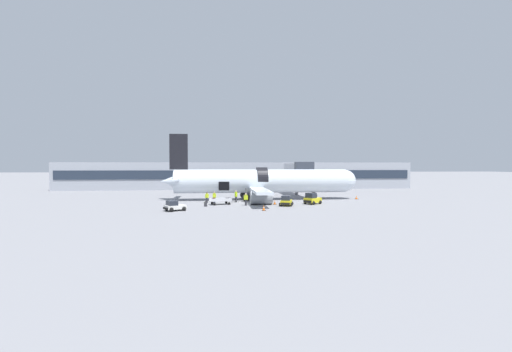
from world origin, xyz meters
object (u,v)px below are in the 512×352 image
baggage_tug_mid (286,202)px  airplane (259,182)px  baggage_cart_loading (221,201)px  ground_crew_loader_a (246,199)px  ground_crew_driver (236,196)px  ground_crew_loader_b (214,197)px  baggage_tug_rear (174,206)px  ground_crew_supervisor (207,197)px  suitcase_on_tarmac_upright (206,204)px  baggage_tug_lead (312,199)px

baggage_tug_mid → airplane: bearing=106.7°
baggage_tug_mid → baggage_cart_loading: bearing=163.8°
ground_crew_loader_a → ground_crew_driver: ground_crew_driver is taller
baggage_cart_loading → ground_crew_loader_b: bearing=111.0°
baggage_tug_rear → baggage_cart_loading: baggage_tug_rear is taller
airplane → ground_crew_driver: bearing=-139.0°
baggage_tug_mid → ground_crew_supervisor: size_ratio=1.60×
baggage_cart_loading → ground_crew_driver: bearing=51.5°
airplane → baggage_cart_loading: (-6.43, -6.49, -2.53)m
baggage_tug_mid → baggage_tug_rear: (-15.09, -3.71, -0.05)m
airplane → suitcase_on_tarmac_upright: (-8.59, -8.72, -2.73)m
ground_crew_loader_a → ground_crew_loader_b: size_ratio=1.04×
ground_crew_loader_a → baggage_tug_lead: bearing=4.7°
baggage_tug_rear → baggage_cart_loading: (5.90, 6.38, -0.06)m
baggage_tug_mid → ground_crew_loader_a: ground_crew_loader_a is taller
ground_crew_driver → ground_crew_loader_a: bearing=-75.4°
airplane → ground_crew_supervisor: bearing=-155.2°
ground_crew_supervisor → ground_crew_driver: bearing=5.2°
airplane → baggage_tug_lead: size_ratio=11.39×
baggage_tug_lead → baggage_cart_loading: bearing=176.6°
ground_crew_driver → suitcase_on_tarmac_upright: size_ratio=2.48×
airplane → baggage_tug_mid: size_ratio=12.46×
baggage_tug_mid → ground_crew_driver: 8.86m
baggage_tug_mid → ground_crew_driver: size_ratio=1.43×
baggage_tug_rear → baggage_cart_loading: bearing=47.2°
baggage_tug_lead → baggage_tug_rear: baggage_tug_lead is taller
baggage_tug_mid → baggage_cart_loading: 9.57m
baggage_tug_mid → baggage_tug_lead: bearing=23.5°
baggage_tug_lead → ground_crew_supervisor: bearing=168.0°
baggage_tug_mid → ground_crew_loader_a: bearing=169.5°
ground_crew_supervisor → baggage_cart_loading: bearing=-49.6°
ground_crew_loader_a → ground_crew_supervisor: 7.03m
baggage_tug_lead → ground_crew_loader_a: bearing=-175.3°
airplane → ground_crew_loader_a: (-2.90, -8.11, -2.12)m
baggage_cart_loading → ground_crew_driver: (2.34, 2.94, 0.46)m
airplane → baggage_tug_rear: size_ratio=10.96×
airplane → baggage_cart_loading: bearing=-134.7°
baggage_tug_rear → ground_crew_supervisor: size_ratio=1.81×
baggage_tug_mid → suitcase_on_tarmac_upright: baggage_tug_mid is taller
baggage_cart_loading → ground_crew_driver: 3.78m
baggage_tug_lead → baggage_tug_mid: (-4.29, -1.87, -0.09)m
baggage_tug_rear → ground_crew_loader_b: ground_crew_loader_b is taller
ground_crew_supervisor → baggage_tug_rear: bearing=-112.8°
ground_crew_loader_a → baggage_tug_mid: bearing=-10.5°
baggage_tug_rear → ground_crew_loader_a: bearing=26.8°
airplane → ground_crew_loader_a: bearing=-109.7°
baggage_tug_mid → ground_crew_supervisor: 12.48m
ground_crew_driver → suitcase_on_tarmac_upright: bearing=-131.0°
suitcase_on_tarmac_upright → baggage_tug_lead: bearing=5.2°
baggage_tug_rear → suitcase_on_tarmac_upright: baggage_tug_rear is taller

